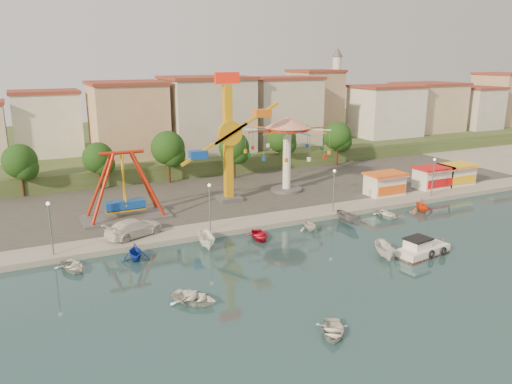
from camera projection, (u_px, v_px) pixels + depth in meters
ground at (340, 266)px, 46.64m from camera, size 200.00×200.00×0.00m
quay_deck at (162, 153)px, 100.52m from camera, size 200.00×100.00×0.60m
asphalt_pad at (221, 187)px, 72.59m from camera, size 90.00×28.00×0.01m
hill_terrace at (155, 143)px, 104.56m from camera, size 200.00×60.00×3.00m
pirate_ship_ride at (124, 187)px, 57.74m from camera, size 10.00×5.00×8.00m
kamikaze_tower at (232, 142)px, 63.98m from camera, size 8.99×3.10×16.50m
wave_swinger at (287, 138)px, 68.61m from camera, size 11.60×11.60×10.40m
booth_left at (385, 184)px, 68.27m from camera, size 5.40×3.78×3.08m
booth_mid at (433, 177)px, 71.91m from camera, size 5.40×3.78×3.08m
booth_right at (456, 174)px, 73.87m from camera, size 5.40×3.78×3.08m
lamp_post_0 at (51, 230)px, 47.12m from camera, size 0.14×0.14×5.00m
lamp_post_1 at (210, 209)px, 53.81m from camera, size 0.14×0.14×5.00m
lamp_post_2 at (334, 192)px, 60.49m from camera, size 0.14×0.14×5.00m
lamp_post_3 at (433, 178)px, 67.17m from camera, size 0.14×0.14×5.00m
tree_0 at (20, 161)px, 66.53m from camera, size 4.60×4.60×7.19m
tree_1 at (98, 158)px, 70.14m from camera, size 4.35×4.35×6.80m
tree_2 at (168, 148)px, 73.75m from camera, size 5.02×5.02×7.85m
tree_3 at (234, 147)px, 76.77m from camera, size 4.68×4.68×7.32m
tree_4 at (282, 138)px, 83.50m from camera, size 4.86×4.86×7.60m
tree_5 at (338, 136)px, 86.10m from camera, size 4.83×4.83×7.54m
building_1 at (48, 131)px, 80.54m from camera, size 12.33×9.01×8.63m
building_2 at (129, 119)px, 86.19m from camera, size 11.95×9.28×11.23m
building_3 at (210, 122)px, 89.47m from camera, size 12.59×10.50×9.20m
building_4 at (268, 116)px, 98.05m from camera, size 10.75×9.23×9.24m
building_5 at (331, 109)px, 101.72m from camera, size 12.77×10.96×11.21m
building_6 at (382, 105)px, 105.13m from camera, size 8.23×8.98×12.36m
building_7 at (408, 109)px, 114.85m from camera, size 11.59×10.93×8.76m
building_8 at (475, 100)px, 114.49m from camera, size 12.84×9.28×12.58m
building_9 at (505, 105)px, 122.98m from camera, size 12.95×9.17×9.21m
minaret at (336, 88)px, 105.39m from camera, size 2.80×2.80×18.00m
cabin_motorboat at (422, 250)px, 49.07m from camera, size 5.97×3.02×2.01m
rowboat_a at (194, 298)px, 39.61m from camera, size 4.70×4.83×0.82m
rowboat_b at (332, 331)px, 34.98m from camera, size 3.79×4.07×0.69m
skiff at (385, 251)px, 48.31m from camera, size 2.79×4.14×1.50m
van at (134, 228)px, 52.54m from camera, size 6.87×4.83×1.85m
moored_boat_0 at (73, 267)px, 45.62m from camera, size 3.42×4.11×0.74m
moored_boat_1 at (135, 252)px, 47.90m from camera, size 3.06×3.42×1.63m
moored_boat_2 at (207, 240)px, 50.97m from camera, size 2.20×4.21×1.54m
moored_boat_3 at (259, 236)px, 53.57m from camera, size 3.24×3.99×0.73m
moored_boat_4 at (310, 224)px, 56.12m from camera, size 2.55×2.90×1.45m
moored_boat_5 at (348, 218)px, 58.31m from camera, size 1.75×3.78×1.41m
moored_boat_6 at (387, 214)px, 60.82m from camera, size 2.88×3.75×0.72m
moored_boat_7 at (422, 205)px, 63.03m from camera, size 3.42×3.69×1.61m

